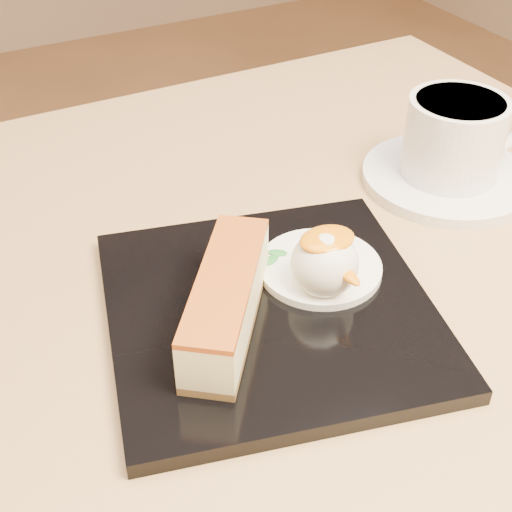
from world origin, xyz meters
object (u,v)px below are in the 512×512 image
saucer (446,177)px  coffee_cup (456,136)px  table (297,454)px  ice_cream_scoop (325,264)px  cheesecake (226,300)px  dessert_plate (269,310)px

saucer → coffee_cup: size_ratio=1.31×
table → ice_cream_scoop: (0.02, 0.01, 0.19)m
cheesecake → coffee_cup: (0.26, 0.09, 0.01)m
table → dessert_plate: size_ratio=3.64×
saucer → cheesecake: bearing=-161.4°
dessert_plate → coffee_cup: size_ratio=1.93×
coffee_cup → cheesecake: bearing=-153.5°
coffee_cup → dessert_plate: bearing=-152.1°
cheesecake → saucer: bearing=-34.3°
cheesecake → ice_cream_scoop: bearing=-52.8°
dessert_plate → coffee_cup: 0.25m
ice_cream_scoop → cheesecake: bearing=-180.0°
table → ice_cream_scoop: ice_cream_scoop is taller
coffee_cup → ice_cream_scoop: bearing=-147.0°
dessert_plate → saucer: size_ratio=1.47×
table → coffee_cup: (0.21, 0.09, 0.20)m
table → saucer: 0.28m
ice_cream_scoop → saucer: (0.19, 0.09, -0.03)m
cheesecake → ice_cream_scoop: ice_cream_scoop is taller
dessert_plate → coffee_cup: coffee_cup is taller
ice_cream_scoop → coffee_cup: size_ratio=0.41×
cheesecake → saucer: (0.26, 0.09, -0.03)m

